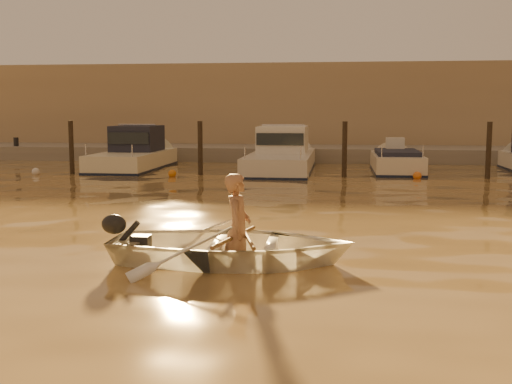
# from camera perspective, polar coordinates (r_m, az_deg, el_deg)

# --- Properties ---
(ground_plane) EXTENTS (160.00, 160.00, 0.00)m
(ground_plane) POSITION_cam_1_polar(r_m,az_deg,el_deg) (9.79, 9.60, -7.05)
(ground_plane) COLOR olive
(ground_plane) RESTS_ON ground
(dinghy) EXTENTS (3.88, 2.81, 0.79)m
(dinghy) POSITION_cam_1_polar(r_m,az_deg,el_deg) (10.19, -2.17, -4.78)
(dinghy) COLOR white
(dinghy) RESTS_ON ground_plane
(person) EXTENTS (0.42, 0.64, 1.72)m
(person) POSITION_cam_1_polar(r_m,az_deg,el_deg) (10.12, -1.62, -3.21)
(person) COLOR #A37151
(person) RESTS_ON dinghy
(outboard_motor) EXTENTS (0.91, 0.42, 0.70)m
(outboard_motor) POSITION_cam_1_polar(r_m,az_deg,el_deg) (10.51, -10.31, -4.50)
(outboard_motor) COLOR black
(outboard_motor) RESTS_ON dinghy
(oar_port) EXTENTS (0.53, 2.06, 0.13)m
(oar_port) POSITION_cam_1_polar(r_m,az_deg,el_deg) (10.13, -0.77, -4.02)
(oar_port) COLOR brown
(oar_port) RESTS_ON dinghy
(oar_starboard) EXTENTS (0.38, 2.08, 0.13)m
(oar_starboard) POSITION_cam_1_polar(r_m,az_deg,el_deg) (10.15, -1.89, -3.99)
(oar_starboard) COLOR brown
(oar_starboard) RESTS_ON dinghy
(moored_boat_1) EXTENTS (2.22, 6.62, 1.75)m
(moored_boat_1) POSITION_cam_1_polar(r_m,az_deg,el_deg) (26.88, -10.87, 3.38)
(moored_boat_1) COLOR beige
(moored_boat_1) RESTS_ON ground_plane
(moored_boat_2) EXTENTS (2.42, 8.05, 1.75)m
(moored_boat_2) POSITION_cam_1_polar(r_m,az_deg,el_deg) (25.64, 2.27, 3.32)
(moored_boat_2) COLOR silver
(moored_boat_2) RESTS_ON ground_plane
(moored_boat_3) EXTENTS (1.80, 5.31, 0.95)m
(moored_boat_3) POSITION_cam_1_polar(r_m,az_deg,el_deg) (25.67, 12.37, 2.27)
(moored_boat_3) COLOR beige
(moored_boat_3) RESTS_ON ground_plane
(piling_0) EXTENTS (0.18, 0.18, 2.20)m
(piling_0) POSITION_cam_1_polar(r_m,az_deg,el_deg) (25.41, -16.08, 3.63)
(piling_0) COLOR #2D2319
(piling_0) RESTS_ON ground_plane
(piling_1) EXTENTS (0.18, 0.18, 2.20)m
(piling_1) POSITION_cam_1_polar(r_m,az_deg,el_deg) (23.87, -4.98, 3.67)
(piling_1) COLOR #2D2319
(piling_1) RESTS_ON ground_plane
(piling_2) EXTENTS (0.18, 0.18, 2.20)m
(piling_2) POSITION_cam_1_polar(r_m,az_deg,el_deg) (23.33, 7.87, 3.54)
(piling_2) COLOR #2D2319
(piling_2) RESTS_ON ground_plane
(piling_3) EXTENTS (0.18, 0.18, 2.20)m
(piling_3) POSITION_cam_1_polar(r_m,az_deg,el_deg) (23.90, 19.97, 3.26)
(piling_3) COLOR #2D2319
(piling_3) RESTS_ON ground_plane
(fender_a) EXTENTS (0.30, 0.30, 0.30)m
(fender_a) POSITION_cam_1_polar(r_m,az_deg,el_deg) (25.42, -18.99, 1.71)
(fender_a) COLOR silver
(fender_a) RESTS_ON ground_plane
(fender_b) EXTENTS (0.30, 0.30, 0.30)m
(fender_b) POSITION_cam_1_polar(r_m,az_deg,el_deg) (23.58, -7.45, 1.63)
(fender_b) COLOR orange
(fender_b) RESTS_ON ground_plane
(fender_c) EXTENTS (0.30, 0.30, 0.30)m
(fender_c) POSITION_cam_1_polar(r_m,az_deg,el_deg) (22.46, 4.34, 1.39)
(fender_c) COLOR silver
(fender_c) RESTS_ON ground_plane
(fender_d) EXTENTS (0.30, 0.30, 0.30)m
(fender_d) POSITION_cam_1_polar(r_m,az_deg,el_deg) (23.27, 14.14, 1.40)
(fender_d) COLOR orange
(fender_d) RESTS_ON ground_plane
(quay) EXTENTS (52.00, 4.00, 1.00)m
(quay) POSITION_cam_1_polar(r_m,az_deg,el_deg) (31.06, 8.11, 3.07)
(quay) COLOR gray
(quay) RESTS_ON ground_plane
(waterfront_building) EXTENTS (46.00, 7.00, 4.80)m
(waterfront_building) POSITION_cam_1_polar(r_m,az_deg,el_deg) (36.48, 8.07, 7.23)
(waterfront_building) COLOR #9E8466
(waterfront_building) RESTS_ON quay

